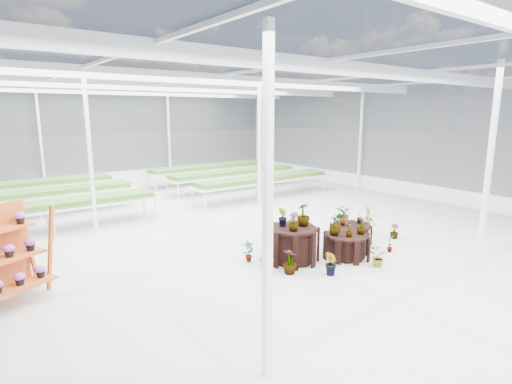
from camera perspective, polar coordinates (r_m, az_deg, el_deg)
ground_plane at (r=10.37m, az=0.77°, el=-8.17°), size 24.00×24.00×0.00m
greenhouse_shell at (r=9.85m, az=0.80°, el=4.27°), size 18.00×24.00×4.50m
steel_frame at (r=9.85m, az=0.80°, el=4.27°), size 18.00×24.00×4.50m
nursery_benches at (r=16.37m, az=-14.84°, el=0.22°), size 16.00×7.00×0.84m
plinth_tall at (r=9.49m, az=5.26°, el=-7.45°), size 1.38×1.38×0.82m
plinth_mid at (r=9.96m, az=12.76°, el=-7.52°), size 1.45×1.45×0.58m
plinth_low at (r=11.13m, az=13.36°, el=-5.78°), size 1.26×1.26×0.49m
nursery_plants at (r=10.22m, az=9.82°, el=-5.46°), size 4.64×3.17×1.38m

